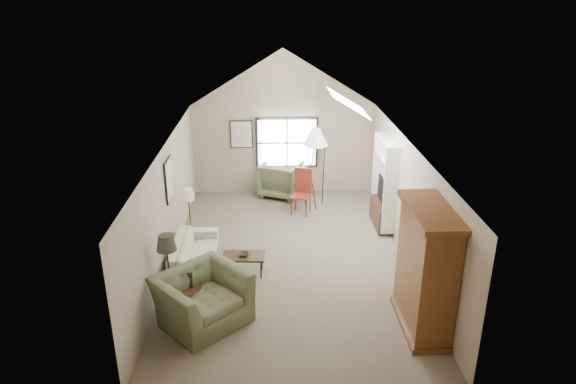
{
  "coord_description": "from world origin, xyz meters",
  "views": [
    {
      "loc": [
        -0.38,
        -9.72,
        5.44
      ],
      "look_at": [
        0.0,
        0.4,
        1.4
      ],
      "focal_mm": 32.0,
      "sensor_mm": 36.0,
      "label": 1
    }
  ],
  "objects_px": {
    "side_table": "(188,300)",
    "sofa": "(194,255)",
    "side_chair": "(301,192)",
    "armoire": "(426,269)",
    "coffee_table": "(244,265)",
    "armchair_far": "(281,179)",
    "armchair_near": "(203,299)"
  },
  "relations": [
    {
      "from": "armoire",
      "to": "armchair_far",
      "type": "distance_m",
      "value": 6.53
    },
    {
      "from": "sofa",
      "to": "side_table",
      "type": "xyz_separation_m",
      "value": [
        0.1,
        -1.6,
        -0.04
      ]
    },
    {
      "from": "armoire",
      "to": "coffee_table",
      "type": "relative_size",
      "value": 2.59
    },
    {
      "from": "armchair_far",
      "to": "side_table",
      "type": "height_order",
      "value": "armchair_far"
    },
    {
      "from": "armchair_near",
      "to": "side_table",
      "type": "xyz_separation_m",
      "value": [
        -0.31,
        0.25,
        -0.19
      ]
    },
    {
      "from": "coffee_table",
      "to": "side_table",
      "type": "relative_size",
      "value": 1.58
    },
    {
      "from": "sofa",
      "to": "side_table",
      "type": "bearing_deg",
      "value": -176.84
    },
    {
      "from": "armoire",
      "to": "coffee_table",
      "type": "bearing_deg",
      "value": 149.69
    },
    {
      "from": "armchair_near",
      "to": "armchair_far",
      "type": "xyz_separation_m",
      "value": [
        1.51,
        5.85,
        0.03
      ]
    },
    {
      "from": "coffee_table",
      "to": "side_table",
      "type": "bearing_deg",
      "value": -125.53
    },
    {
      "from": "sofa",
      "to": "side_chair",
      "type": "distance_m",
      "value": 3.61
    },
    {
      "from": "sofa",
      "to": "side_chair",
      "type": "height_order",
      "value": "side_chair"
    },
    {
      "from": "armchair_near",
      "to": "coffee_table",
      "type": "xyz_separation_m",
      "value": [
        0.63,
        1.57,
        -0.24
      ]
    },
    {
      "from": "armoire",
      "to": "coffee_table",
      "type": "height_order",
      "value": "armoire"
    },
    {
      "from": "armoire",
      "to": "side_table",
      "type": "height_order",
      "value": "armoire"
    },
    {
      "from": "armchair_near",
      "to": "armchair_far",
      "type": "height_order",
      "value": "armchair_far"
    },
    {
      "from": "sofa",
      "to": "armchair_near",
      "type": "xyz_separation_m",
      "value": [
        0.41,
        -1.85,
        0.15
      ]
    },
    {
      "from": "side_table",
      "to": "armchair_far",
      "type": "bearing_deg",
      "value": 72.08
    },
    {
      "from": "coffee_table",
      "to": "side_chair",
      "type": "bearing_deg",
      "value": 65.92
    },
    {
      "from": "armchair_far",
      "to": "coffee_table",
      "type": "relative_size",
      "value": 1.26
    },
    {
      "from": "sofa",
      "to": "side_chair",
      "type": "relative_size",
      "value": 1.82
    },
    {
      "from": "armoire",
      "to": "side_chair",
      "type": "height_order",
      "value": "armoire"
    },
    {
      "from": "armoire",
      "to": "side_chair",
      "type": "xyz_separation_m",
      "value": [
        -1.77,
        4.81,
        -0.51
      ]
    },
    {
      "from": "coffee_table",
      "to": "side_table",
      "type": "height_order",
      "value": "side_table"
    },
    {
      "from": "sofa",
      "to": "armchair_far",
      "type": "distance_m",
      "value": 4.43
    },
    {
      "from": "side_table",
      "to": "sofa",
      "type": "bearing_deg",
      "value": 93.58
    },
    {
      "from": "armchair_far",
      "to": "coffee_table",
      "type": "distance_m",
      "value": 4.38
    },
    {
      "from": "armchair_near",
      "to": "armchair_far",
      "type": "bearing_deg",
      "value": 32.59
    },
    {
      "from": "sofa",
      "to": "armchair_far",
      "type": "height_order",
      "value": "armchair_far"
    },
    {
      "from": "sofa",
      "to": "armoire",
      "type": "bearing_deg",
      "value": -117.28
    },
    {
      "from": "armchair_near",
      "to": "coffee_table",
      "type": "distance_m",
      "value": 1.71
    },
    {
      "from": "sofa",
      "to": "armchair_far",
      "type": "bearing_deg",
      "value": -25.96
    }
  ]
}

